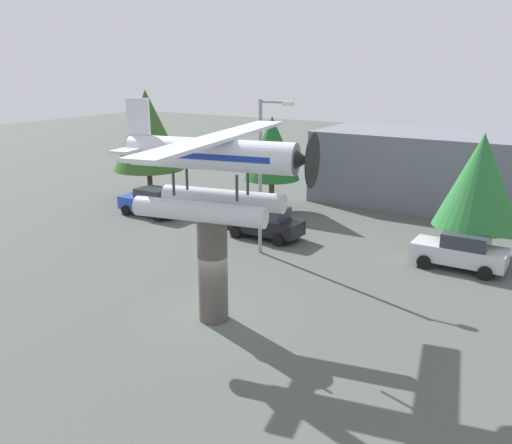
# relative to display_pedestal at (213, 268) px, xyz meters

# --- Properties ---
(ground_plane) EXTENTS (140.00, 140.00, 0.00)m
(ground_plane) POSITION_rel_display_pedestal_xyz_m (0.00, 0.00, -2.05)
(ground_plane) COLOR #4C514C
(display_pedestal) EXTENTS (1.10, 1.10, 4.09)m
(display_pedestal) POSITION_rel_display_pedestal_xyz_m (0.00, 0.00, 0.00)
(display_pedestal) COLOR #4C4742
(display_pedestal) RESTS_ON ground
(floatplane_monument) EXTENTS (7.14, 10.41, 4.00)m
(floatplane_monument) POSITION_rel_display_pedestal_xyz_m (0.13, 0.03, 3.72)
(floatplane_monument) COLOR silver
(floatplane_monument) RESTS_ON display_pedestal
(car_near_blue) EXTENTS (4.20, 2.02, 1.76)m
(car_near_blue) POSITION_rel_display_pedestal_xyz_m (-12.07, 9.85, -1.17)
(car_near_blue) COLOR #2847B7
(car_near_blue) RESTS_ON ground
(car_mid_black) EXTENTS (4.20, 2.02, 1.76)m
(car_mid_black) POSITION_rel_display_pedestal_xyz_m (-3.50, 9.63, -1.17)
(car_mid_black) COLOR black
(car_mid_black) RESTS_ON ground
(car_far_silver) EXTENTS (4.20, 2.02, 1.76)m
(car_far_silver) POSITION_rel_display_pedestal_xyz_m (6.64, 10.40, -1.17)
(car_far_silver) COLOR silver
(car_far_silver) RESTS_ON ground
(streetlight_primary) EXTENTS (1.84, 0.28, 7.66)m
(streetlight_primary) POSITION_rel_display_pedestal_xyz_m (-2.29, 7.38, 2.41)
(streetlight_primary) COLOR gray
(streetlight_primary) RESTS_ON ground
(storefront_building) EXTENTS (13.54, 7.07, 4.87)m
(storefront_building) POSITION_rel_display_pedestal_xyz_m (1.30, 22.00, 0.39)
(storefront_building) COLOR slate
(storefront_building) RESTS_ON ground
(tree_west) EXTENTS (4.87, 4.87, 7.61)m
(tree_west) POSITION_rel_display_pedestal_xyz_m (-14.98, 12.89, 2.85)
(tree_west) COLOR brown
(tree_west) RESTS_ON ground
(tree_east) EXTENTS (3.62, 3.62, 6.11)m
(tree_east) POSITION_rel_display_pedestal_xyz_m (-6.30, 15.02, 2.03)
(tree_east) COLOR brown
(tree_east) RESTS_ON ground
(tree_center_back) EXTENTS (4.07, 4.07, 6.18)m
(tree_center_back) POSITION_rel_display_pedestal_xyz_m (6.84, 12.19, 1.86)
(tree_center_back) COLOR brown
(tree_center_back) RESTS_ON ground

